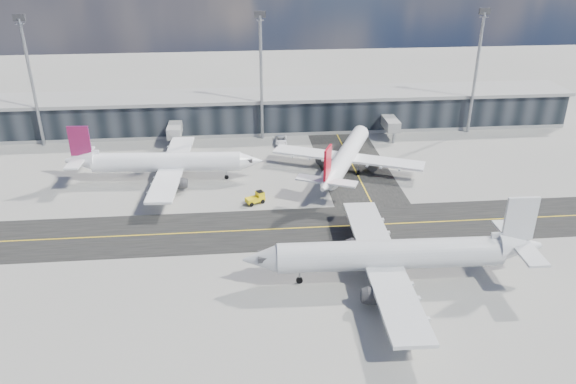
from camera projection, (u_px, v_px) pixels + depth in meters
name	position (u px, v px, depth m)	size (l,w,h in m)	color
ground	(278.00, 241.00, 89.36)	(300.00, 300.00, 0.00)	gray
taxiway_lanes	(295.00, 209.00, 99.34)	(180.00, 63.00, 0.03)	black
terminal_concourse	(261.00, 113.00, 136.97)	(152.00, 19.80, 8.80)	black
floodlight_masts	(261.00, 73.00, 125.77)	(102.50, 0.70, 28.90)	gray
airliner_af	(164.00, 162.00, 109.24)	(38.24, 32.59, 11.33)	white
airliner_redtail	(346.00, 156.00, 112.69)	(30.13, 34.89, 10.82)	white
airliner_near	(394.00, 255.00, 77.97)	(41.94, 35.69, 12.45)	silver
baggage_tug	(257.00, 198.00, 101.21)	(3.78, 2.94, 2.14)	yellow
service_van	(281.00, 140.00, 128.90)	(2.64, 5.73, 1.59)	white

